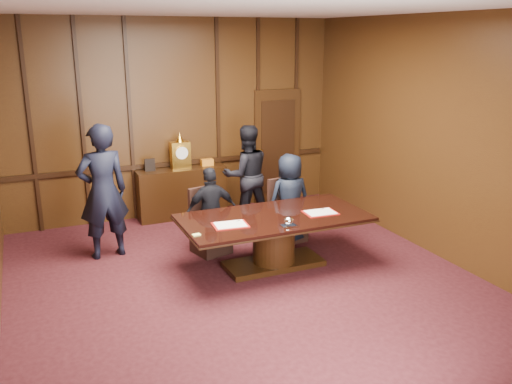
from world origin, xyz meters
TOP-DOWN VIEW (x-y plane):
  - room at (0.07, 0.14)m, footprint 7.00×7.04m
  - sideboard at (0.00, 3.26)m, footprint 1.60×0.45m
  - conference_table at (0.57, 0.57)m, footprint 2.62×1.32m
  - folder_left at (-0.13, 0.44)m, footprint 0.49×0.38m
  - folder_right at (1.23, 0.42)m, footprint 0.48×0.36m
  - inkstand at (0.57, 0.12)m, footprint 0.20×0.14m
  - notepad at (-0.65, 0.27)m, footprint 0.10×0.08m
  - chair_left at (-0.09, 1.45)m, footprint 0.59×0.59m
  - chair_right at (1.22, 1.45)m, footprint 0.55×0.55m
  - signatory_left at (-0.08, 1.37)m, footprint 0.79×0.34m
  - signatory_right at (1.22, 1.37)m, footprint 0.71×0.47m
  - witness_left at (-1.55, 1.91)m, footprint 0.78×0.57m
  - witness_right at (0.94, 2.47)m, footprint 0.89×0.72m

SIDE VIEW (x-z plane):
  - chair_left at x=-0.09m, z-range -0.20..0.79m
  - chair_right at x=1.22m, z-range -0.20..0.79m
  - sideboard at x=0.00m, z-range -0.28..1.26m
  - conference_table at x=0.57m, z-range 0.13..0.89m
  - signatory_left at x=-0.08m, z-range 0.00..1.34m
  - signatory_right at x=1.22m, z-range 0.00..1.43m
  - notepad at x=-0.65m, z-range 0.76..0.77m
  - folder_left at x=-0.13m, z-range 0.76..0.78m
  - folder_right at x=1.23m, z-range 0.76..0.78m
  - inkstand at x=0.57m, z-range 0.76..0.87m
  - witness_right at x=0.94m, z-range 0.00..1.73m
  - witness_left at x=-1.55m, z-range 0.00..2.00m
  - room at x=0.07m, z-range -0.03..3.47m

